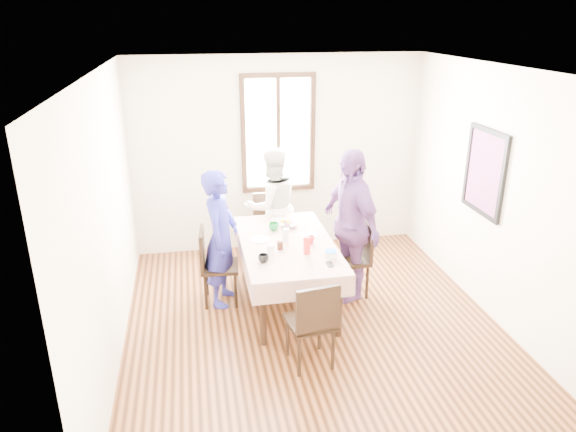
% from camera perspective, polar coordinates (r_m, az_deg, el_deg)
% --- Properties ---
extents(ground, '(4.50, 4.50, 0.00)m').
position_cam_1_polar(ground, '(5.87, 2.79, -11.79)').
color(ground, black).
rests_on(ground, ground).
extents(back_wall, '(4.00, 0.00, 4.00)m').
position_cam_1_polar(back_wall, '(7.37, -1.08, 6.62)').
color(back_wall, '#EDE1C5').
rests_on(back_wall, ground).
extents(right_wall, '(0.00, 4.50, 4.50)m').
position_cam_1_polar(right_wall, '(6.04, 21.82, 1.84)').
color(right_wall, '#EDE1C5').
rests_on(right_wall, ground).
extents(window_frame, '(1.02, 0.06, 1.62)m').
position_cam_1_polar(window_frame, '(7.29, -1.07, 8.87)').
color(window_frame, black).
rests_on(window_frame, back_wall).
extents(window_pane, '(0.90, 0.02, 1.50)m').
position_cam_1_polar(window_pane, '(7.30, -1.09, 8.89)').
color(window_pane, white).
rests_on(window_pane, back_wall).
extents(art_poster, '(0.04, 0.76, 0.96)m').
position_cam_1_polar(art_poster, '(6.22, 20.48, 4.47)').
color(art_poster, red).
rests_on(art_poster, right_wall).
extents(dining_table, '(0.91, 1.71, 0.75)m').
position_cam_1_polar(dining_table, '(6.14, -0.09, -6.17)').
color(dining_table, black).
rests_on(dining_table, ground).
extents(tablecloth, '(1.03, 1.83, 0.01)m').
position_cam_1_polar(tablecloth, '(5.98, -0.09, -2.91)').
color(tablecloth, '#511007').
rests_on(tablecloth, dining_table).
extents(chair_left, '(0.45, 0.45, 0.91)m').
position_cam_1_polar(chair_left, '(6.17, -7.36, -5.39)').
color(chair_left, black).
rests_on(chair_left, ground).
extents(chair_right, '(0.44, 0.44, 0.91)m').
position_cam_1_polar(chair_right, '(6.32, 6.64, -4.68)').
color(chair_right, black).
rests_on(chair_right, ground).
extents(chair_far, '(0.44, 0.44, 0.91)m').
position_cam_1_polar(chair_far, '(7.16, -1.83, -1.37)').
color(chair_far, black).
rests_on(chair_far, ground).
extents(chair_near, '(0.48, 0.48, 0.91)m').
position_cam_1_polar(chair_near, '(5.10, 2.40, -11.30)').
color(chair_near, black).
rests_on(chair_near, ground).
extents(person_left, '(0.55, 0.68, 1.60)m').
position_cam_1_polar(person_left, '(6.03, -7.31, -2.43)').
color(person_left, navy).
rests_on(person_left, ground).
extents(person_far, '(0.90, 0.79, 1.58)m').
position_cam_1_polar(person_far, '(7.02, -1.83, 1.11)').
color(person_far, white).
rests_on(person_far, ground).
extents(person_right, '(0.70, 1.13, 1.80)m').
position_cam_1_polar(person_right, '(6.14, 6.63, -0.96)').
color(person_right, '#633D7A').
rests_on(person_right, ground).
extents(mug_black, '(0.13, 0.13, 0.09)m').
position_cam_1_polar(mug_black, '(5.50, -2.67, -4.59)').
color(mug_black, black).
rests_on(mug_black, tablecloth).
extents(mug_flag, '(0.13, 0.13, 0.09)m').
position_cam_1_polar(mug_flag, '(5.93, 2.44, -2.58)').
color(mug_flag, red).
rests_on(mug_flag, tablecloth).
extents(mug_green, '(0.12, 0.12, 0.09)m').
position_cam_1_polar(mug_green, '(6.29, -1.56, -1.13)').
color(mug_green, '#0C7226').
rests_on(mug_green, tablecloth).
extents(serving_bowl, '(0.24, 0.24, 0.05)m').
position_cam_1_polar(serving_bowl, '(6.40, 0.12, -0.94)').
color(serving_bowl, white).
rests_on(serving_bowl, tablecloth).
extents(juice_carton, '(0.06, 0.06, 0.19)m').
position_cam_1_polar(juice_carton, '(5.67, 2.04, -3.16)').
color(juice_carton, red).
rests_on(juice_carton, tablecloth).
extents(butter_tub, '(0.13, 0.13, 0.07)m').
position_cam_1_polar(butter_tub, '(5.62, 4.60, -4.14)').
color(butter_tub, white).
rests_on(butter_tub, tablecloth).
extents(jam_jar, '(0.07, 0.07, 0.09)m').
position_cam_1_polar(jam_jar, '(5.78, -0.87, -3.21)').
color(jam_jar, black).
rests_on(jam_jar, tablecloth).
extents(drinking_glass, '(0.08, 0.08, 0.11)m').
position_cam_1_polar(drinking_glass, '(5.67, -1.90, -3.60)').
color(drinking_glass, silver).
rests_on(drinking_glass, tablecloth).
extents(smartphone, '(0.06, 0.13, 0.01)m').
position_cam_1_polar(smartphone, '(5.47, 4.51, -5.22)').
color(smartphone, black).
rests_on(smartphone, tablecloth).
extents(flower_vase, '(0.07, 0.07, 0.15)m').
position_cam_1_polar(flower_vase, '(5.99, -0.28, -2.05)').
color(flower_vase, silver).
rests_on(flower_vase, tablecloth).
extents(plate_left, '(0.20, 0.20, 0.01)m').
position_cam_1_polar(plate_left, '(6.04, -3.07, -2.57)').
color(plate_left, white).
rests_on(plate_left, tablecloth).
extents(plate_right, '(0.20, 0.20, 0.01)m').
position_cam_1_polar(plate_right, '(6.13, 2.27, -2.16)').
color(plate_right, white).
rests_on(plate_right, tablecloth).
extents(plate_far, '(0.20, 0.20, 0.01)m').
position_cam_1_polar(plate_far, '(6.59, -1.04, -0.47)').
color(plate_far, white).
rests_on(plate_far, tablecloth).
extents(butter_lid, '(0.12, 0.12, 0.01)m').
position_cam_1_polar(butter_lid, '(5.61, 4.62, -3.77)').
color(butter_lid, blue).
rests_on(butter_lid, butter_tub).
extents(flower_bunch, '(0.09, 0.09, 0.10)m').
position_cam_1_polar(flower_bunch, '(5.94, -0.28, -0.96)').
color(flower_bunch, yellow).
rests_on(flower_bunch, flower_vase).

